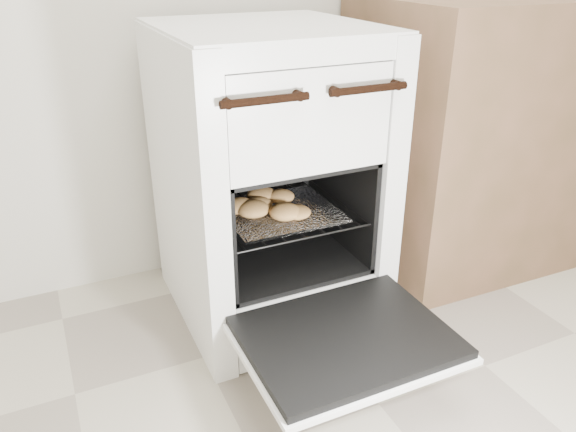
% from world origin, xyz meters
% --- Properties ---
extents(stove, '(0.54, 0.60, 0.82)m').
position_xyz_m(stove, '(-0.07, 1.20, 0.40)').
color(stove, silver).
rests_on(stove, ground).
extents(oven_door, '(0.48, 0.38, 0.03)m').
position_xyz_m(oven_door, '(-0.07, 0.75, 0.18)').
color(oven_door, black).
rests_on(oven_door, stove).
extents(oven_rack, '(0.39, 0.38, 0.01)m').
position_xyz_m(oven_rack, '(-0.07, 1.14, 0.34)').
color(oven_rack, black).
rests_on(oven_rack, stove).
extents(foil_sheet, '(0.30, 0.27, 0.01)m').
position_xyz_m(foil_sheet, '(-0.07, 1.12, 0.35)').
color(foil_sheet, white).
rests_on(foil_sheet, oven_rack).
extents(baked_rolls, '(0.24, 0.25, 0.04)m').
position_xyz_m(baked_rolls, '(-0.10, 1.14, 0.37)').
color(baked_rolls, '#DDAB58').
rests_on(baked_rolls, foil_sheet).
extents(counter, '(0.88, 0.60, 0.87)m').
position_xyz_m(counter, '(0.77, 1.25, 0.44)').
color(counter, brown).
rests_on(counter, ground).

